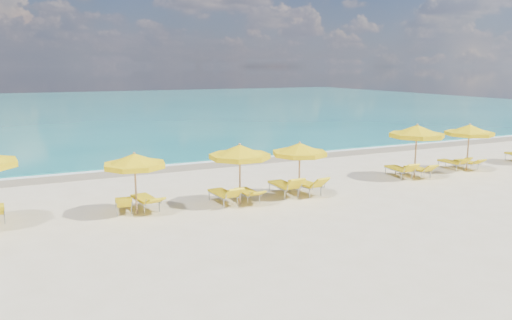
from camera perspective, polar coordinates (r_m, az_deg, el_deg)
name	(u,v)px	position (r m, az deg, el deg)	size (l,w,h in m)	color
ground_plane	(272,196)	(19.73, 1.88, -4.15)	(120.00, 120.00, 0.00)	beige
ocean	(96,108)	(65.72, -17.80, 5.73)	(120.00, 80.00, 0.30)	#167C7A
wet_sand_band	(208,164)	(26.36, -5.52, -0.43)	(120.00, 2.60, 0.01)	tan
foam_line	(203,161)	(27.10, -6.10, -0.14)	(120.00, 1.20, 0.03)	white
whitecap_near	(69,146)	(34.42, -20.55, 1.54)	(14.00, 0.36, 0.05)	white
whitecap_far	(229,124)	(44.53, -3.16, 4.12)	(18.00, 0.30, 0.05)	white
umbrella_2	(135,161)	(17.48, -13.71, -0.13)	(2.57, 2.57, 2.18)	tan
umbrella_3	(240,152)	(18.20, -1.87, 0.89)	(2.90, 2.90, 2.29)	tan
umbrella_4	(300,150)	(19.39, 5.02, 1.17)	(2.22, 2.22, 2.18)	tan
umbrella_5	(417,132)	(23.73, 17.91, 3.09)	(3.00, 3.00, 2.50)	tan
umbrella_6	(469,130)	(26.36, 23.21, 3.13)	(2.33, 2.33, 2.33)	tan
lounger_2_left	(123,206)	(18.21, -14.92, -5.13)	(0.72, 1.60, 0.76)	#A5A8AD
lounger_2_right	(146,203)	(18.33, -12.48, -4.85)	(0.88, 1.98, 0.69)	#A5A8AD
lounger_3_left	(224,198)	(18.67, -3.73, -4.30)	(0.78, 1.90, 0.83)	#A5A8AD
lounger_3_right	(248,196)	(19.03, -0.95, -4.08)	(0.60, 1.73, 0.61)	#A5A8AD
lounger_4_left	(284,189)	(19.86, 3.21, -3.34)	(0.69, 1.94, 0.92)	#A5A8AD
lounger_4_right	(306,188)	(20.17, 5.72, -3.17)	(0.89, 1.98, 0.87)	#A5A8AD
lounger_5_left	(399,172)	(23.96, 16.03, -1.35)	(0.82, 1.94, 0.84)	#A5A8AD
lounger_5_right	(418,172)	(24.40, 18.02, -1.29)	(0.66, 1.78, 0.75)	#A5A8AD
lounger_6_left	(452,165)	(26.72, 21.46, -0.51)	(0.63, 1.73, 0.76)	#A5A8AD
lounger_6_right	(467,164)	(27.18, 22.97, -0.48)	(0.65, 1.68, 0.65)	#A5A8AD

